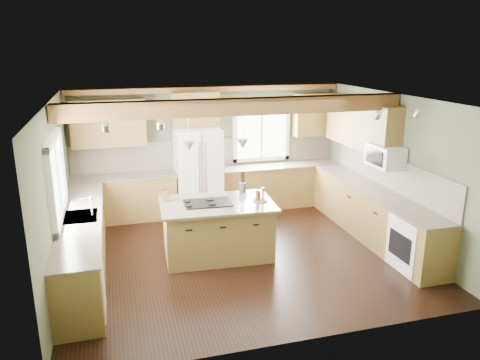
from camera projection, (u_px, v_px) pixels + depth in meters
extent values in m
plane|color=black|center=(241.00, 254.00, 7.88)|extent=(5.60, 5.60, 0.00)
plane|color=silver|center=(241.00, 99.00, 7.16)|extent=(5.60, 5.60, 0.00)
plane|color=#4B5139|center=(209.00, 148.00, 9.83)|extent=(5.60, 0.00, 5.60)
plane|color=#4B5139|center=(56.00, 195.00, 6.80)|extent=(0.00, 5.00, 5.00)
plane|color=#4B5139|center=(393.00, 168.00, 8.24)|extent=(0.00, 5.00, 5.00)
cube|color=brown|center=(239.00, 107.00, 7.29)|extent=(5.55, 0.26, 0.26)
cube|color=brown|center=(209.00, 89.00, 9.39)|extent=(5.55, 0.20, 0.10)
cube|color=brown|center=(209.00, 153.00, 9.84)|extent=(5.58, 0.03, 0.58)
cube|color=brown|center=(391.00, 173.00, 8.31)|extent=(0.03, 3.70, 0.58)
cube|color=brown|center=(125.00, 199.00, 9.33)|extent=(2.02, 0.60, 0.88)
cube|color=#4F463A|center=(123.00, 177.00, 9.20)|extent=(2.06, 0.64, 0.04)
cube|color=brown|center=(279.00, 186.00, 10.18)|extent=(2.62, 0.60, 0.88)
cube|color=#4F463A|center=(280.00, 165.00, 10.05)|extent=(2.66, 0.64, 0.04)
cube|color=brown|center=(83.00, 246.00, 7.16)|extent=(0.60, 3.70, 0.88)
cube|color=#4F463A|center=(80.00, 217.00, 7.03)|extent=(0.64, 3.74, 0.04)
cube|color=brown|center=(373.00, 215.00, 8.45)|extent=(0.60, 3.70, 0.88)
cube|color=#4F463A|center=(375.00, 191.00, 8.32)|extent=(0.64, 3.74, 0.04)
cube|color=brown|center=(108.00, 123.00, 8.98)|extent=(1.40, 0.35, 0.90)
cube|color=brown|center=(195.00, 110.00, 9.36)|extent=(0.96, 0.35, 0.70)
cube|color=brown|center=(361.00, 124.00, 8.85)|extent=(0.35, 2.20, 0.90)
cube|color=brown|center=(314.00, 114.00, 10.08)|extent=(0.90, 0.35, 0.90)
cube|color=white|center=(56.00, 177.00, 6.78)|extent=(0.04, 1.60, 1.05)
cube|color=white|center=(261.00, 134.00, 10.04)|extent=(1.10, 0.04, 1.00)
cube|color=#262628|center=(80.00, 217.00, 7.03)|extent=(0.50, 0.65, 0.03)
cylinder|color=#B2B2B7|center=(92.00, 207.00, 7.04)|extent=(0.02, 0.02, 0.28)
cube|color=white|center=(80.00, 287.00, 5.96)|extent=(0.60, 0.60, 0.84)
cube|color=white|center=(417.00, 244.00, 7.25)|extent=(0.60, 0.72, 0.84)
cube|color=white|center=(385.00, 156.00, 8.07)|extent=(0.40, 0.70, 0.38)
cone|color=#B2B2B7|center=(189.00, 146.00, 7.27)|extent=(0.18, 0.18, 0.16)
cone|color=#B2B2B7|center=(243.00, 144.00, 7.44)|extent=(0.18, 0.18, 0.16)
cube|color=white|center=(198.00, 172.00, 9.52)|extent=(0.90, 0.74, 1.80)
cube|color=olive|center=(217.00, 230.00, 7.76)|extent=(1.78, 1.15, 0.88)
cube|color=#4F463A|center=(217.00, 204.00, 7.63)|extent=(1.90, 1.27, 0.04)
cube|color=black|center=(208.00, 203.00, 7.59)|extent=(0.77, 0.54, 0.02)
cube|color=brown|center=(165.00, 196.00, 7.67)|extent=(0.13, 0.10, 0.19)
cylinder|color=#3F3633|center=(243.00, 187.00, 8.16)|extent=(0.13, 0.13, 0.17)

